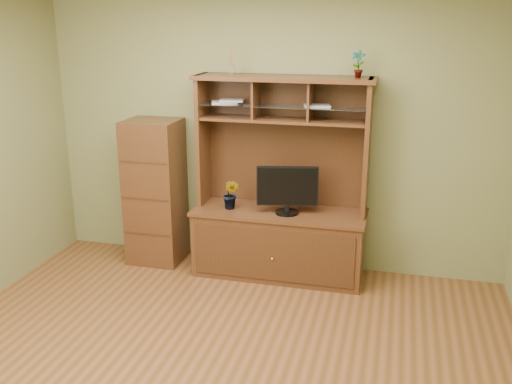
% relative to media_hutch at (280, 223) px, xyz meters
% --- Properties ---
extents(room, '(4.54, 4.04, 2.74)m').
position_rel_media_hutch_xyz_m(room, '(-0.14, -1.73, 0.83)').
color(room, brown).
rests_on(room, ground).
extents(media_hutch, '(1.66, 0.61, 1.90)m').
position_rel_media_hutch_xyz_m(media_hutch, '(0.00, 0.00, 0.00)').
color(media_hutch, '#411F12').
rests_on(media_hutch, room).
extents(monitor, '(0.57, 0.22, 0.45)m').
position_rel_media_hutch_xyz_m(monitor, '(0.08, -0.08, 0.37)').
color(monitor, black).
rests_on(monitor, media_hutch).
extents(orchid_plant, '(0.19, 0.17, 0.29)m').
position_rel_media_hutch_xyz_m(orchid_plant, '(-0.46, -0.08, 0.27)').
color(orchid_plant, '#2B501B').
rests_on(orchid_plant, media_hutch).
extents(top_plant, '(0.14, 0.11, 0.24)m').
position_rel_media_hutch_xyz_m(top_plant, '(0.66, 0.08, 1.50)').
color(top_plant, '#2A6924').
rests_on(top_plant, media_hutch).
extents(reed_diffuser, '(0.05, 0.05, 0.25)m').
position_rel_media_hutch_xyz_m(reed_diffuser, '(-0.48, 0.08, 1.48)').
color(reed_diffuser, silver).
rests_on(reed_diffuser, media_hutch).
extents(magazines, '(1.14, 0.24, 0.04)m').
position_rel_media_hutch_xyz_m(magazines, '(-0.25, 0.08, 1.13)').
color(magazines, silver).
rests_on(magazines, media_hutch).
extents(side_cabinet, '(0.52, 0.47, 1.45)m').
position_rel_media_hutch_xyz_m(side_cabinet, '(-1.28, 0.02, 0.20)').
color(side_cabinet, '#411F12').
rests_on(side_cabinet, room).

